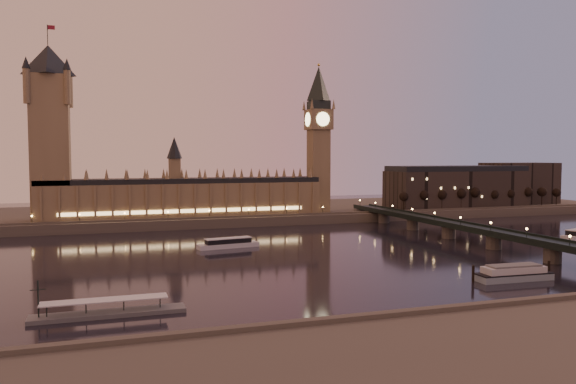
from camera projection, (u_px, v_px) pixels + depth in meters
The scene contains 20 objects.
ground at pixel (305, 253), 265.21m from camera, with size 700.00×700.00×0.00m, color black.
far_embankment at pixel (268, 212), 430.77m from camera, with size 560.00×130.00×6.00m, color #423D35.
palace_of_westminster at pixel (184, 193), 365.97m from camera, with size 180.00×26.62×52.00m.
victoria_tower at pixel (50, 123), 338.21m from camera, with size 31.68×31.68×118.00m.
big_ben at pixel (319, 130), 392.64m from camera, with size 17.68×17.68×104.00m.
westminster_bridge at pixel (469, 233), 293.46m from camera, with size 13.20×260.00×15.30m.
city_block at pixel (478, 185), 448.75m from camera, with size 155.00×45.00×34.00m.
bare_tree_0 at pixel (404, 197), 403.53m from camera, with size 6.82×6.82×13.86m.
bare_tree_1 at pixel (423, 196), 408.37m from camera, with size 6.82×6.82×13.86m.
bare_tree_2 at pixel (441, 196), 413.21m from camera, with size 6.82×6.82×13.86m.
bare_tree_3 at pixel (459, 195), 418.04m from camera, with size 6.82×6.82×13.86m.
bare_tree_4 at pixel (477, 195), 422.88m from camera, with size 6.82×6.82×13.86m.
bare_tree_5 at pixel (494, 194), 427.72m from camera, with size 6.82×6.82×13.86m.
bare_tree_6 at pixel (511, 194), 432.56m from camera, with size 6.82×6.82×13.86m.
bare_tree_7 at pixel (527, 194), 437.40m from camera, with size 6.82×6.82×13.86m.
bare_tree_8 at pixel (543, 193), 442.24m from camera, with size 6.82×6.82×13.86m.
bare_tree_9 at pixel (559, 193), 447.07m from camera, with size 6.82×6.82×13.86m.
cruise_boat_a at pixel (228, 243), 279.35m from camera, with size 31.62×11.27×4.95m.
moored_barge at pixel (514, 273), 206.21m from camera, with size 33.65×9.50×6.17m.
pontoon_pier at pixel (108, 312), 160.35m from camera, with size 43.10×7.18×11.49m.
Camera 1 is at (-89.84, -247.11, 45.68)m, focal length 35.00 mm.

